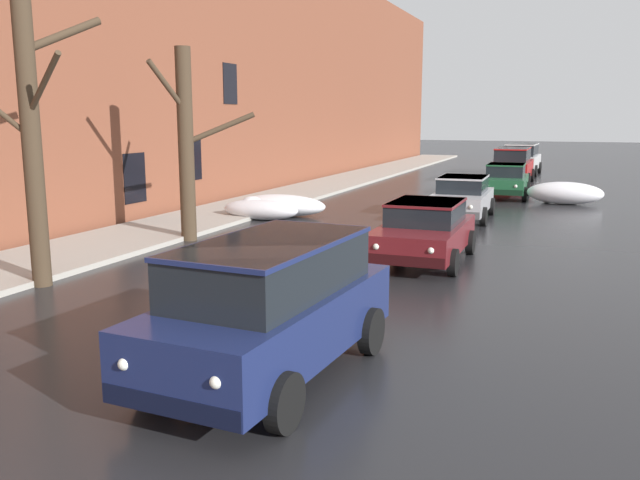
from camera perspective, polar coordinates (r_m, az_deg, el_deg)
The scene contains 13 objects.
left_sidewalk_slab at distance 21.64m, azimuth -11.26°, elevation 1.55°, with size 3.10×80.00×0.13m, color #A8A399.
brick_townhouse_facade at distance 22.68m, azimuth -16.32°, elevation 15.98°, with size 0.63×80.00×11.37m.
snow_bank_near_corner_left at distance 22.94m, azimuth -3.31°, elevation 3.00°, with size 3.20×1.41×0.74m.
snow_bank_along_left_kerb at distance 27.74m, azimuth 20.33°, elevation 3.79°, with size 2.87×1.20×0.88m.
snow_bank_mid_block_left at distance 22.21m, azimuth -5.32°, elevation 2.66°, with size 2.70×1.01×0.75m.
bare_tree_second_along_sidewalk at distance 14.20m, azimuth -23.64°, elevation 8.95°, with size 2.99×2.44×6.12m.
bare_tree_mid_block at distance 18.46m, azimuth -11.41°, elevation 8.24°, with size 2.19×2.31×5.22m.
suv_darkblue_approaching_near_lane at distance 8.64m, azimuth -4.23°, elevation -5.48°, with size 2.17×4.44×1.82m.
sedan_maroon_parked_kerbside_close at distance 15.81m, azimuth 8.98°, elevation 0.89°, with size 2.05×4.10×1.42m.
sedan_silver_parked_kerbside_mid at distance 22.72m, azimuth 12.14°, elevation 3.69°, with size 2.01×4.13×1.42m.
sedan_green_parked_far_down_block at distance 29.31m, azimuth 15.69°, elevation 5.02°, with size 2.01×3.90×1.42m.
suv_red_queued_behind_truck at distance 35.72m, azimuth 16.26°, elevation 6.30°, with size 2.04×4.63×1.82m.
suv_white_at_far_intersection at distance 41.47m, azimuth 16.99°, elevation 6.79°, with size 2.17×4.47×1.82m.
Camera 1 is at (5.19, 0.05, 3.37)m, focal length 37.11 mm.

